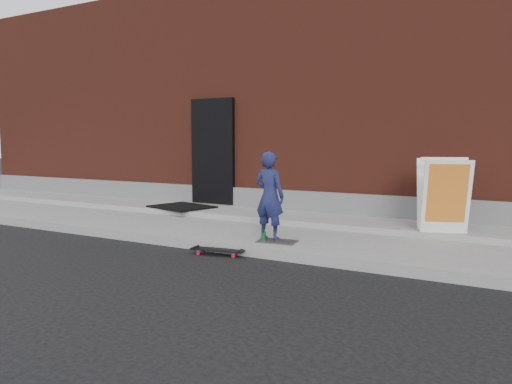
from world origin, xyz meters
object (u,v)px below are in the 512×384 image
Objects in this scene: pizza_sign at (443,195)px; soda_can at (264,236)px; skateboard at (218,250)px; child at (270,196)px.

pizza_sign reaches higher than soda_can.
pizza_sign is (2.71, 2.09, 0.75)m from skateboard.
child is 1.12m from skateboard.
child is 1.66× the size of skateboard.
soda_can reaches higher than skateboard.
skateboard is 3.50m from pizza_sign.
skateboard is 5.91× the size of soda_can.
skateboard is 0.71× the size of pizza_sign.
skateboard is at bearing -126.95° from soda_can.
pizza_sign is at bearing -142.47° from child.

